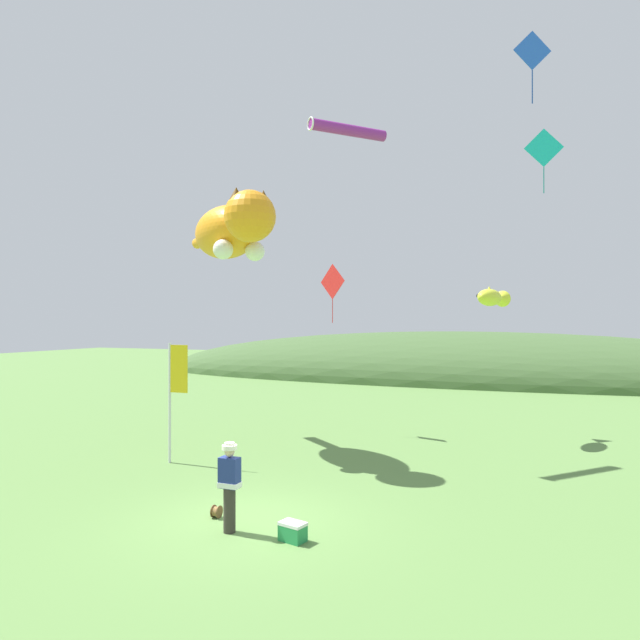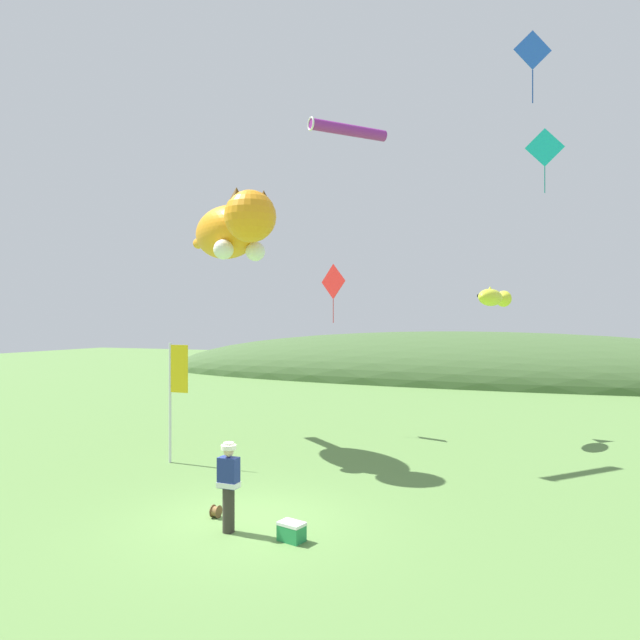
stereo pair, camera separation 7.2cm
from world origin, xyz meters
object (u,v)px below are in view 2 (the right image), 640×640
Objects in this scene: festival_attendant at (229,484)px; kite_tube_streamer at (348,130)px; kite_spool at (216,511)px; picnic_cooler at (292,531)px; kite_diamond_blue at (533,51)px; kite_giant_cat at (232,231)px; kite_diamond_teal at (545,148)px; festival_banner_pole at (175,385)px; kite_fish_windsock at (493,298)px; kite_diamond_red at (333,282)px.

festival_attendant is 12.02m from kite_tube_streamer.
picnic_cooler is (2.04, -0.56, 0.05)m from kite_spool.
kite_spool is 0.14× the size of kite_diamond_blue.
kite_tube_streamer is at bearing 91.11° from festival_attendant.
kite_tube_streamer is (3.57, 1.21, 3.21)m from kite_giant_cat.
kite_diamond_blue is (9.18, 0.24, 4.33)m from kite_giant_cat.
kite_spool is at bearing -121.45° from kite_diamond_teal.
kite_diamond_teal reaches higher than kite_tube_streamer.
kite_tube_streamer is 1.17× the size of kite_diamond_blue.
festival_attendant is 13.52m from kite_diamond_blue.
kite_fish_windsock is (8.34, 7.23, 2.72)m from festival_banner_pole.
festival_banner_pole is at bearing -139.09° from kite_fish_windsock.
kite_giant_cat is 10.15m from kite_diamond_blue.
kite_giant_cat is at bearing -146.62° from kite_fish_windsock.
kite_spool is 0.08× the size of festival_banner_pole.
festival_banner_pole is at bearing -106.50° from kite_giant_cat.
kite_diamond_red is 8.70m from kite_diamond_teal.
festival_attendant is 12.73m from kite_fish_windsock.
kite_diamond_red is (-1.60, 2.91, -4.67)m from kite_tube_streamer.
kite_fish_windsock is 1.05× the size of kite_diamond_red.
kite_diamond_red is (-3.10, 10.37, 5.48)m from picnic_cooler.
kite_giant_cat is at bearing 118.03° from kite_spool.
kite_giant_cat is 9.46m from kite_fish_windsock.
festival_banner_pole is (-4.35, 4.15, 1.35)m from festival_attendant.
kite_diamond_blue reaches higher than picnic_cooler.
kite_diamond_teal is at bearing 5.11° from kite_diamond_red.
kite_giant_cat is 2.45× the size of kite_diamond_teal.
kite_fish_windsock is 1.07× the size of kite_diamond_teal.
kite_spool is 0.12× the size of kite_diamond_teal.
festival_attendant is 0.77× the size of kite_tube_streamer.
kite_diamond_red is at bearing 96.16° from kite_spool.
festival_attendant is 6.16m from festival_banner_pole.
picnic_cooler is 0.28× the size of kite_diamond_blue.
kite_giant_cat is (0.64, 2.15, 4.82)m from festival_banner_pole.
kite_diamond_blue is at bearing 13.73° from festival_banner_pole.
kite_diamond_blue is at bearing -9.75° from kite_tube_streamer.
kite_diamond_blue is (6.15, 5.93, 11.32)m from kite_spool.
kite_giant_cat is at bearing 120.51° from festival_attendant.
festival_attendant is 0.80× the size of kite_diamond_teal.
kite_diamond_teal is (7.46, 0.67, 4.42)m from kite_diamond_red.
festival_banner_pole is 13.63m from kite_diamond_blue.
kite_tube_streamer reaches higher than kite_giant_cat.
festival_banner_pole is at bearing -141.38° from kite_tube_streamer.
kite_diamond_teal reaches higher than festival_attendant.
festival_banner_pole is at bearing 136.37° from festival_attendant.
kite_diamond_blue reaches higher than kite_fish_windsock.
kite_diamond_blue is at bearing 50.16° from festival_attendant.
kite_diamond_teal is (1.73, -0.29, 5.07)m from kite_fish_windsock.
kite_tube_streamer is (4.21, 3.36, 8.03)m from festival_banner_pole.
kite_diamond_teal is at bearing 26.88° from kite_giant_cat.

